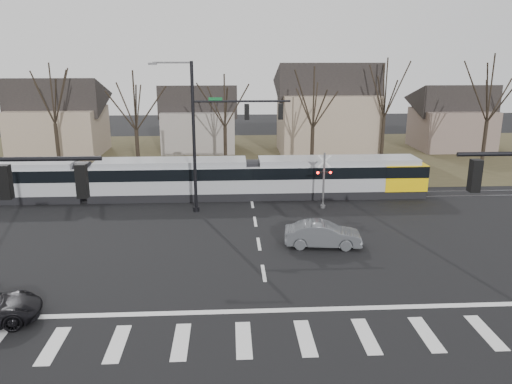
{
  "coord_description": "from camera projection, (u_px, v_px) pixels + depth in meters",
  "views": [
    {
      "loc": [
        -1.66,
        -21.0,
        10.64
      ],
      "look_at": [
        0.0,
        9.0,
        2.3
      ],
      "focal_mm": 35.0,
      "sensor_mm": 36.0,
      "label": 1
    }
  ],
  "objects": [
    {
      "name": "house_d",
      "position": [
        453.0,
        114.0,
        57.02
      ],
      "size": [
        8.64,
        7.56,
        7.65
      ],
      "color": "#69564D",
      "rests_on": "ground"
    },
    {
      "name": "sedan",
      "position": [
        323.0,
        234.0,
        28.38
      ],
      "size": [
        2.48,
        4.68,
        1.43
      ],
      "primitive_type": "imported",
      "rotation": [
        0.0,
        0.0,
        1.46
      ],
      "color": "#4D5055",
      "rests_on": "ground"
    },
    {
      "name": "lane_dashes",
      "position": [
        251.0,
        196.0,
        38.53
      ],
      "size": [
        0.18,
        30.0,
        0.01
      ],
      "color": "silver",
      "rests_on": "ground"
    },
    {
      "name": "crosswalk",
      "position": [
        275.0,
        339.0,
        19.29
      ],
      "size": [
        27.0,
        2.6,
        0.01
      ],
      "color": "silver",
      "rests_on": "ground"
    },
    {
      "name": "rail_pair",
      "position": [
        251.0,
        197.0,
        38.33
      ],
      "size": [
        90.0,
        1.52,
        0.06
      ],
      "color": "#59595E",
      "rests_on": "ground"
    },
    {
      "name": "ground",
      "position": [
        267.0,
        291.0,
        23.14
      ],
      "size": [
        140.0,
        140.0,
        0.0
      ],
      "primitive_type": "plane",
      "color": "black"
    },
    {
      "name": "rail_crossing_signal",
      "position": [
        324.0,
        182.0,
        35.21
      ],
      "size": [
        1.08,
        0.36,
        4.0
      ],
      "color": "#59595B",
      "rests_on": "ground"
    },
    {
      "name": "signal_pole_far",
      "position": [
        217.0,
        130.0,
        33.51
      ],
      "size": [
        9.28,
        0.44,
        10.2
      ],
      "color": "black",
      "rests_on": "ground"
    },
    {
      "name": "house_b",
      "position": [
        199.0,
        115.0,
        56.44
      ],
      "size": [
        8.64,
        7.56,
        7.65
      ],
      "color": "gray",
      "rests_on": "ground"
    },
    {
      "name": "tree_row",
      "position": [
        267.0,
        116.0,
        46.92
      ],
      "size": [
        59.2,
        7.2,
        10.0
      ],
      "color": "black",
      "rests_on": "ground"
    },
    {
      "name": "stop_line",
      "position": [
        270.0,
        311.0,
        21.4
      ],
      "size": [
        28.0,
        0.35,
        0.01
      ],
      "primitive_type": "cube",
      "color": "silver",
      "rests_on": "ground"
    },
    {
      "name": "tram",
      "position": [
        170.0,
        177.0,
        37.77
      ],
      "size": [
        39.13,
        2.91,
        2.97
      ],
      "color": "gray",
      "rests_on": "ground"
    },
    {
      "name": "grass_verge",
      "position": [
        244.0,
        156.0,
        53.92
      ],
      "size": [
        140.0,
        28.0,
        0.01
      ],
      "primitive_type": "cube",
      "color": "#38331E",
      "rests_on": "ground"
    },
    {
      "name": "house_c",
      "position": [
        327.0,
        106.0,
        53.96
      ],
      "size": [
        10.8,
        8.64,
        10.1
      ],
      "color": "gray",
      "rests_on": "ground"
    },
    {
      "name": "house_a",
      "position": [
        58.0,
        113.0,
        53.59
      ],
      "size": [
        9.72,
        8.64,
        8.6
      ],
      "color": "gray",
      "rests_on": "ground"
    }
  ]
}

